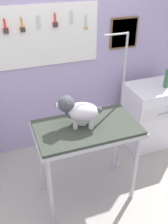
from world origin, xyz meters
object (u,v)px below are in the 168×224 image
grooming_arm (120,112)px  soda_bottle (167,78)px  cabinet_right (151,115)px  dog (78,110)px  grooming_table (87,135)px

grooming_arm → soda_bottle: size_ratio=6.17×
cabinet_right → dog: bearing=-155.8°
grooming_table → grooming_arm: (0.51, 0.30, -0.03)m
dog → soda_bottle: size_ratio=1.55×
dog → cabinet_right: dog is taller
grooming_arm → dog: bearing=-155.6°
grooming_arm → cabinet_right: size_ratio=1.93×
dog → soda_bottle: dog is taller
grooming_arm → soda_bottle: 0.81m
dog → cabinet_right: (1.22, 0.55, -0.64)m
cabinet_right → grooming_arm: bearing=-156.0°
grooming_table → soda_bottle: (1.25, 0.53, 0.18)m
grooming_table → grooming_arm: bearing=30.9°
grooming_table → soda_bottle: 1.37m
grooming_table → dog: size_ratio=2.39×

